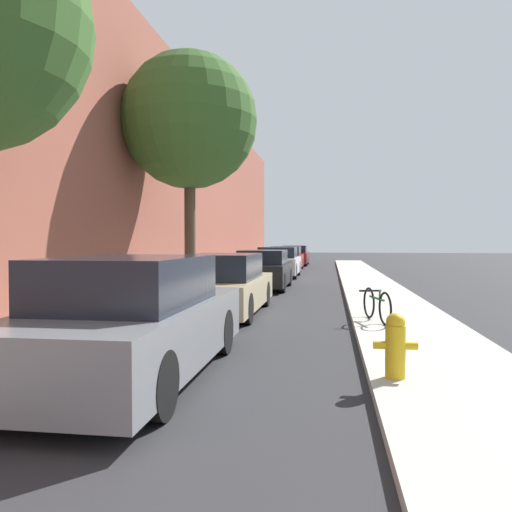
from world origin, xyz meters
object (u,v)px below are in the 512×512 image
(bicycle, at_px, (377,305))
(parked_car_red, at_px, (286,259))
(parked_car_champagne, at_px, (224,286))
(fire_hydrant, at_px, (395,345))
(parked_car_white, at_px, (278,263))
(parked_car_grey, at_px, (135,321))
(street_tree_far, at_px, (190,121))
(parked_car_maroon, at_px, (295,256))
(parked_car_black, at_px, (264,270))

(bicycle, bearing_deg, parked_car_red, 85.42)
(parked_car_champagne, bearing_deg, fire_hydrant, -60.23)
(parked_car_white, height_order, fire_hydrant, parked_car_white)
(parked_car_white, xyz_separation_m, bicycle, (3.22, -13.31, -0.23))
(bicycle, bearing_deg, parked_car_grey, -142.78)
(fire_hydrant, bearing_deg, parked_car_grey, -179.86)
(parked_car_grey, relative_size, fire_hydrant, 6.13)
(street_tree_far, distance_m, fire_hydrant, 9.91)
(parked_car_grey, distance_m, parked_car_red, 23.18)
(parked_car_red, relative_size, parked_car_maroon, 1.00)
(parked_car_champagne, relative_size, parked_car_maroon, 1.03)
(parked_car_grey, distance_m, parked_car_white, 17.34)
(street_tree_far, relative_size, bicycle, 4.55)
(parked_car_black, bearing_deg, parked_car_red, 91.07)
(parked_car_grey, xyz_separation_m, parked_car_black, (0.04, 11.49, -0.04))
(parked_car_champagne, distance_m, parked_car_black, 6.08)
(parked_car_red, height_order, parked_car_maroon, parked_car_red)
(bicycle, bearing_deg, parked_car_champagne, 142.32)
(parked_car_champagne, relative_size, fire_hydrant, 6.29)
(parked_car_champagne, xyz_separation_m, street_tree_far, (-1.41, 2.25, 4.25))
(parked_car_maroon, relative_size, bicycle, 3.05)
(parked_car_champagne, bearing_deg, parked_car_maroon, 89.96)
(parked_car_maroon, bearing_deg, fire_hydrant, -83.93)
(parked_car_grey, height_order, bicycle, parked_car_grey)
(parked_car_champagne, xyz_separation_m, parked_car_white, (0.03, 11.92, 0.03))
(street_tree_far, relative_size, fire_hydrant, 9.13)
(parked_car_white, height_order, street_tree_far, street_tree_far)
(parked_car_red, distance_m, fire_hydrant, 23.39)
(fire_hydrant, bearing_deg, bicycle, 87.79)
(parked_car_black, distance_m, parked_car_red, 11.69)
(parked_car_black, relative_size, parked_car_red, 0.92)
(parked_car_white, distance_m, bicycle, 13.69)
(bicycle, bearing_deg, fire_hydrant, -106.71)
(parked_car_red, bearing_deg, parked_car_grey, -89.57)
(parked_car_champagne, xyz_separation_m, bicycle, (3.25, -1.39, -0.21))
(parked_car_black, distance_m, street_tree_far, 5.92)
(parked_car_black, bearing_deg, bicycle, -67.23)
(parked_car_white, height_order, parked_car_red, parked_car_white)
(parked_car_grey, height_order, parked_car_black, parked_car_grey)
(parked_car_red, relative_size, fire_hydrant, 6.13)
(parked_car_grey, relative_size, parked_car_maroon, 1.00)
(parked_car_grey, distance_m, parked_car_black, 11.49)
(parked_car_champagne, bearing_deg, parked_car_red, 90.33)
(parked_car_white, bearing_deg, parked_car_grey, -89.87)
(parked_car_maroon, bearing_deg, parked_car_champagne, -90.04)
(parked_car_white, bearing_deg, street_tree_far, -98.50)
(parked_car_white, distance_m, street_tree_far, 10.65)
(parked_car_black, height_order, bicycle, parked_car_black)
(parked_car_champagne, relative_size, parked_car_black, 1.12)
(parked_car_champagne, relative_size, street_tree_far, 0.69)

